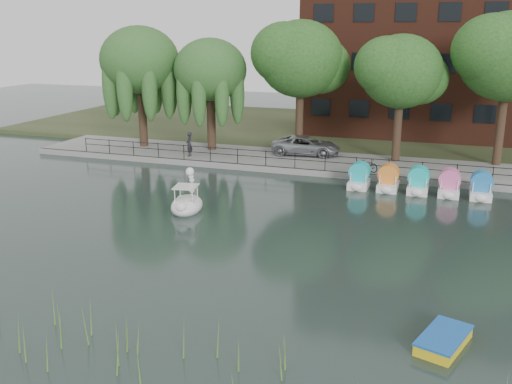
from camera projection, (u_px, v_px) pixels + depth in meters
The scene contains 18 objects.
ground_plane at pixel (216, 243), 25.31m from camera, with size 120.00×120.00×0.00m, color #344742.
promenade at pixel (305, 162), 39.80m from camera, with size 40.00×6.00×0.40m, color gray.
kerb at pixel (294, 171), 37.12m from camera, with size 40.00×0.25×0.40m, color gray.
land_strip at pixel (343, 130), 52.53m from camera, with size 60.00×22.00×0.36m, color #47512D.
railing at pixel (295, 157), 37.04m from camera, with size 32.00×0.05×1.00m.
apartment_building at pixel (430, 26), 47.77m from camera, with size 20.00×10.07×18.00m.
willow_left at pixel (140, 60), 42.48m from camera, with size 5.88×5.88×9.01m.
willow_mid at pixel (210, 70), 41.39m from camera, with size 5.32×5.32×8.15m.
broadleaf_center at pixel (301, 59), 40.04m from camera, with size 6.00×6.00×9.25m.
broadleaf_right at pixel (401, 72), 37.58m from camera, with size 5.40×5.40×8.32m.
broadleaf_far at pixel (509, 57), 36.17m from camera, with size 6.30×6.30×9.71m.
minivan at pixel (306, 144), 40.82m from camera, with size 5.59×2.57×1.55m, color gray.
bicycle at pixel (366, 163), 36.22m from camera, with size 1.72×0.60×1.00m, color gray.
pedestrian at pixel (189, 142), 40.34m from camera, with size 0.71×0.48×1.98m, color black.
swan_boat at pixel (187, 202), 29.65m from camera, with size 2.01×2.75×2.12m.
pedal_boat_row at pixel (418, 182), 32.88m from camera, with size 7.95×1.70×1.40m.
yellow_rowboat at pixel (444, 340), 17.00m from camera, with size 1.73×2.41×0.40m.
reed_bank at pixel (149, 347), 15.89m from camera, with size 24.00×2.40×1.20m.
Camera 1 is at (9.40, -21.84, 9.15)m, focal length 40.00 mm.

